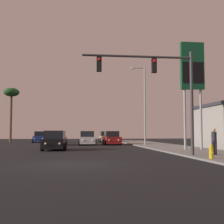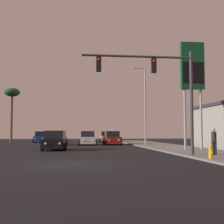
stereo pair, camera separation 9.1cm
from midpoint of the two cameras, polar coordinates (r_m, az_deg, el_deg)
The scene contains 14 objects.
ground_plane at distance 15.25m, azimuth -7.45°, elevation -9.48°, with size 120.00×120.00×0.00m, color black.
sidewalk_right at distance 26.87m, azimuth 13.72°, elevation -6.77°, with size 5.00×60.00×0.12m.
car_black at distance 27.59m, azimuth -10.37°, elevation -5.28°, with size 2.04×4.34×1.68m.
car_red at distance 38.51m, azimuth 0.08°, elevation -4.88°, with size 2.04×4.34×1.68m.
car_white at distance 38.21m, azimuth -4.44°, elevation -4.88°, with size 2.04×4.32×1.68m.
car_tan at distance 48.58m, azimuth -0.97°, elevation -4.65°, with size 2.04×4.31×1.68m.
car_blue at distance 48.11m, azimuth -12.82°, elevation -4.56°, with size 2.04×4.33×1.68m.
car_grey at distance 38.21m, azimuth -9.62°, elevation -4.84°, with size 2.04×4.32×1.68m.
traffic_light_mast at distance 19.68m, azimuth 9.04°, elevation 5.60°, with size 6.96×0.36×6.50m.
street_lamp at distance 36.08m, azimuth 5.95°, elevation 1.99°, with size 1.74×0.24×9.00m.
gas_station_sign at distance 27.27m, azimuth 14.57°, elevation 7.13°, with size 2.00×0.42×9.00m.
fire_hydrant at distance 17.64m, azimuth 17.78°, elevation -6.96°, with size 0.24×0.34×0.76m.
pedestrian_on_sidewalk at distance 20.62m, azimuth 18.26°, elevation -4.93°, with size 0.34×0.32×1.67m.
palm_tree_far at distance 50.45m, azimuth -17.77°, elevation 2.95°, with size 2.40×2.40×8.36m.
Camera 2 is at (0.24, -15.17, 1.53)m, focal length 50.00 mm.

